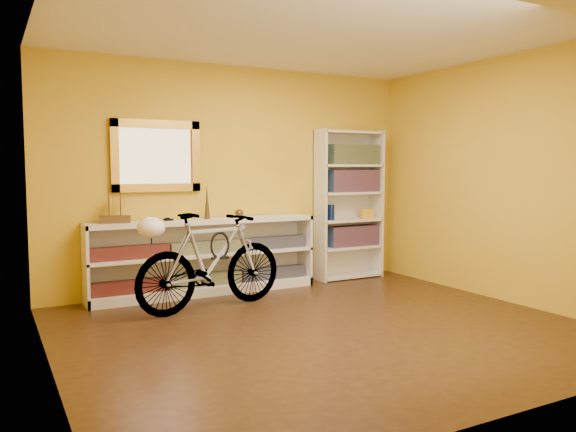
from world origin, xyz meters
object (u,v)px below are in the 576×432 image
console_unit (205,257)px  bicycle (212,261)px  helmet (151,228)px  bookcase (349,205)px

console_unit → bicycle: 0.71m
console_unit → bicycle: (-0.18, -0.68, 0.07)m
bicycle → helmet: bearing=90.0°
console_unit → bookcase: bearing=0.7°
console_unit → helmet: bearing=-135.6°
bookcase → bicycle: bearing=-161.7°
bookcase → helmet: 2.89m
console_unit → helmet: (-0.81, -0.80, 0.44)m
bookcase → bicycle: bookcase is taller
bicycle → helmet: (-0.63, -0.11, 0.37)m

